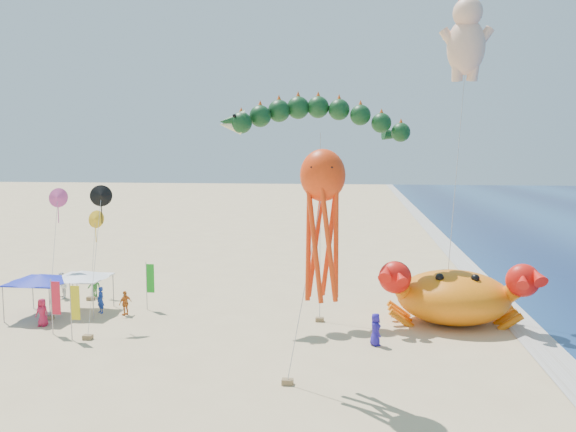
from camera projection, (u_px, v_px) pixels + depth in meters
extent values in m
plane|color=#D1B784|center=(318.00, 333.00, 32.06)|extent=(320.00, 320.00, 0.00)
plane|color=silver|center=(538.00, 342.00, 30.54)|extent=(320.00, 320.00, 0.00)
ellipsoid|color=orange|center=(453.00, 297.00, 33.83)|extent=(6.78, 5.63, 3.21)
sphere|color=red|center=(395.00, 277.00, 32.80)|extent=(1.91, 1.91, 1.91)
sphere|color=black|center=(439.00, 277.00, 32.69)|extent=(0.49, 0.49, 0.49)
sphere|color=red|center=(523.00, 281.00, 31.89)|extent=(1.91, 1.91, 1.91)
sphere|color=black|center=(475.00, 278.00, 32.44)|extent=(0.49, 0.49, 0.49)
cone|color=#0E3416|center=(234.00, 122.00, 36.29)|extent=(1.68, 1.24, 1.37)
cylinder|color=#B2B2B2|center=(320.00, 224.00, 34.97)|extent=(0.25, 2.69, 11.41)
cube|color=olive|center=(320.00, 319.00, 34.28)|extent=(0.50, 0.35, 0.25)
ellipsoid|color=#FFBF9B|center=(466.00, 47.00, 35.58)|extent=(2.40, 1.97, 3.53)
sphere|color=#FFBF9B|center=(468.00, 13.00, 35.14)|extent=(1.84, 1.84, 1.84)
ellipsoid|color=red|center=(468.00, 2.00, 35.17)|extent=(1.19, 1.19, 0.84)
cylinder|color=#B2B2B2|center=(455.00, 191.00, 36.12)|extent=(1.01, 1.10, 15.40)
cube|color=olive|center=(445.00, 309.00, 36.52)|extent=(0.50, 0.35, 0.25)
ellipsoid|color=#FF3C0D|center=(323.00, 175.00, 23.84)|extent=(1.94, 1.75, 2.24)
cylinder|color=#B2B2B2|center=(305.00, 288.00, 24.40)|extent=(1.54, 0.18, 8.50)
cube|color=olive|center=(287.00, 382.00, 24.90)|extent=(0.50, 0.35, 0.25)
cylinder|color=gray|center=(3.00, 305.00, 34.02)|extent=(0.06, 0.06, 2.20)
cylinder|color=gray|center=(51.00, 306.00, 33.62)|extent=(0.06, 0.06, 2.20)
cylinder|color=gray|center=(33.00, 292.00, 37.09)|extent=(0.06, 0.06, 2.20)
cylinder|color=gray|center=(77.00, 294.00, 36.70)|extent=(0.06, 0.06, 2.20)
cube|color=#1420B4|center=(41.00, 281.00, 35.23)|extent=(3.36, 3.36, 0.08)
cone|color=#1420B4|center=(41.00, 277.00, 35.21)|extent=(3.69, 3.69, 0.45)
cylinder|color=gray|center=(50.00, 300.00, 35.13)|extent=(0.06, 0.06, 2.20)
cylinder|color=gray|center=(93.00, 301.00, 34.76)|extent=(0.06, 0.06, 2.20)
cylinder|color=gray|center=(73.00, 289.00, 37.98)|extent=(0.06, 0.06, 2.20)
cylinder|color=gray|center=(113.00, 290.00, 37.61)|extent=(0.06, 0.06, 2.20)
cube|color=white|center=(82.00, 278.00, 36.25)|extent=(3.13, 3.13, 0.08)
cone|color=white|center=(82.00, 274.00, 36.22)|extent=(3.44, 3.44, 0.45)
cylinder|color=gray|center=(71.00, 312.00, 30.74)|extent=(0.05, 0.05, 3.20)
cube|color=yellow|center=(75.00, 303.00, 30.65)|extent=(0.50, 0.04, 1.90)
cylinder|color=gray|center=(52.00, 306.00, 31.75)|extent=(0.05, 0.05, 3.20)
cube|color=red|center=(56.00, 298.00, 31.66)|extent=(0.50, 0.04, 1.90)
cylinder|color=gray|center=(147.00, 286.00, 36.76)|extent=(0.05, 0.05, 3.20)
cube|color=green|center=(150.00, 278.00, 36.67)|extent=(0.50, 0.04, 1.90)
imported|color=#C21F42|center=(42.00, 312.00, 33.29)|extent=(0.88, 0.63, 1.68)
imported|color=#1B389E|center=(101.00, 300.00, 36.05)|extent=(0.74, 0.70, 1.70)
imported|color=orange|center=(125.00, 303.00, 35.56)|extent=(0.79, 0.99, 1.57)
imported|color=#28782B|center=(94.00, 285.00, 40.20)|extent=(1.20, 0.86, 1.67)
imported|color=#281B9D|center=(375.00, 329.00, 29.96)|extent=(0.82, 0.99, 1.75)
imported|color=white|center=(62.00, 285.00, 39.67)|extent=(1.12, 1.16, 1.88)
cone|color=yellow|center=(95.00, 219.00, 40.73)|extent=(1.30, 0.51, 1.32)
cylinder|color=#B2B2B2|center=(90.00, 260.00, 39.52)|extent=(0.55, 3.04, 5.26)
cube|color=olive|center=(85.00, 302.00, 38.30)|extent=(0.50, 0.35, 0.25)
cone|color=black|center=(101.00, 195.00, 33.51)|extent=(1.30, 0.51, 1.32)
cylinder|color=#B2B2B2|center=(96.00, 264.00, 32.42)|extent=(0.55, 3.04, 7.50)
cube|color=olive|center=(90.00, 335.00, 31.32)|extent=(0.50, 0.35, 0.25)
cone|color=#D5478F|center=(58.00, 197.00, 37.12)|extent=(1.30, 0.51, 1.32)
cylinder|color=#B2B2B2|center=(51.00, 256.00, 36.01)|extent=(0.55, 3.04, 7.10)
cube|color=olive|center=(45.00, 317.00, 34.89)|extent=(0.50, 0.35, 0.25)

